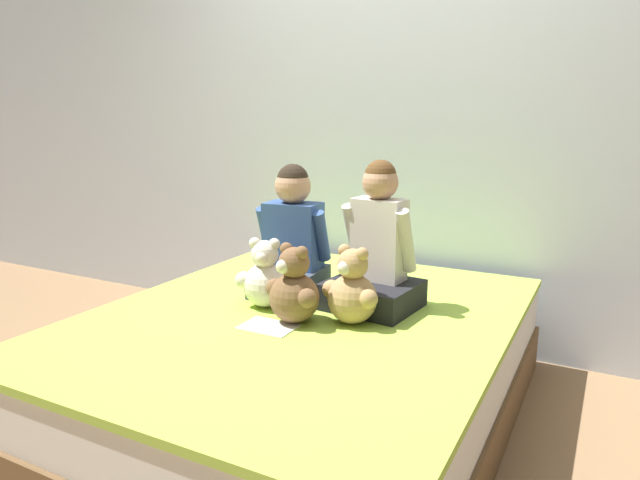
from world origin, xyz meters
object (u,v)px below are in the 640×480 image
(child_on_right, at_px, (376,253))
(sign_card, at_px, (268,327))
(child_on_left, at_px, (292,239))
(teddy_bear_held_by_right_child, at_px, (352,291))
(teddy_bear_between_children, at_px, (294,290))
(teddy_bear_held_by_left_child, at_px, (265,278))
(bed, at_px, (303,366))

(child_on_right, xyz_separation_m, sign_card, (-0.27, -0.43, -0.23))
(child_on_left, height_order, teddy_bear_held_by_right_child, child_on_left)
(child_on_left, distance_m, teddy_bear_held_by_right_child, 0.49)
(child_on_left, xyz_separation_m, teddy_bear_held_by_right_child, (0.41, -0.24, -0.12))
(child_on_left, xyz_separation_m, child_on_right, (0.41, -0.00, -0.02))
(sign_card, bearing_deg, teddy_bear_between_children, 58.52)
(child_on_left, xyz_separation_m, sign_card, (0.15, -0.43, -0.25))
(child_on_right, relative_size, teddy_bear_held_by_left_child, 2.08)
(bed, relative_size, teddy_bear_held_by_left_child, 6.62)
(teddy_bear_held_by_left_child, xyz_separation_m, sign_card, (0.14, -0.20, -0.12))
(bed, height_order, child_on_left, child_on_left)
(child_on_right, xyz_separation_m, teddy_bear_between_children, (-0.21, -0.33, -0.10))
(child_on_left, height_order, teddy_bear_held_by_left_child, child_on_left)
(child_on_right, relative_size, sign_card, 2.96)
(teddy_bear_between_children, relative_size, sign_card, 1.50)
(teddy_bear_between_children, bearing_deg, teddy_bear_held_by_left_child, 169.98)
(sign_card, bearing_deg, bed, 78.52)
(child_on_left, bearing_deg, bed, -55.68)
(teddy_bear_held_by_right_child, bearing_deg, child_on_left, 164.96)
(bed, distance_m, teddy_bear_held_by_left_child, 0.40)
(teddy_bear_held_by_right_child, xyz_separation_m, teddy_bear_between_children, (-0.20, -0.10, 0.00))
(child_on_left, height_order, sign_card, child_on_left)
(child_on_left, bearing_deg, sign_card, -75.37)
(teddy_bear_between_children, bearing_deg, teddy_bear_held_by_right_child, 43.70)
(child_on_left, bearing_deg, teddy_bear_held_by_right_child, -34.08)
(teddy_bear_held_by_right_child, bearing_deg, sign_card, -128.48)
(bed, distance_m, child_on_right, 0.57)
(teddy_bear_held_by_left_child, relative_size, sign_card, 1.42)
(teddy_bear_between_children, xyz_separation_m, sign_card, (-0.06, -0.10, -0.13))
(teddy_bear_held_by_right_child, relative_size, teddy_bear_between_children, 0.99)
(bed, relative_size, teddy_bear_between_children, 6.29)
(bed, xyz_separation_m, teddy_bear_between_children, (0.02, -0.10, 0.37))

